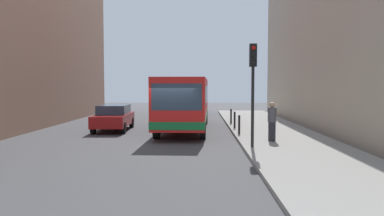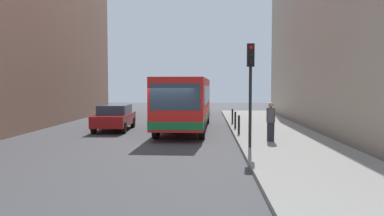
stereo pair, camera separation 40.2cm
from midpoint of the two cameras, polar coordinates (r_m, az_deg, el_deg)
name	(u,v)px [view 2 (the right image)]	position (r m, az deg, el deg)	size (l,w,h in m)	color
ground_plane	(167,142)	(17.96, -3.01, -5.00)	(80.00, 80.00, 0.00)	#424244
sidewalk	(285,141)	(18.25, 14.18, -4.73)	(4.40, 40.00, 0.15)	gray
building_right	(384,13)	(24.13, 27.05, 12.39)	(7.00, 32.00, 13.10)	#B2A38C
bus	(186,100)	(22.65, -0.39, 1.13)	(2.84, 11.09, 3.00)	red
car_beside_bus	(115,117)	(22.78, -10.90, -1.29)	(1.98, 4.46, 1.48)	maroon
car_behind_bus	(198,106)	(34.54, 1.26, 0.34)	(1.93, 4.43, 1.48)	navy
traffic_light	(250,75)	(15.38, 9.41, 4.78)	(0.28, 0.33, 4.10)	black
bollard_near	(239,125)	(19.69, 7.55, -2.46)	(0.11, 0.11, 0.95)	black
bollard_mid	(235,120)	(22.29, 6.94, -1.77)	(0.11, 0.11, 0.95)	black
bollard_far	(232,116)	(24.89, 6.47, -1.23)	(0.11, 0.11, 0.95)	black
pedestrian_near_signal	(271,122)	(17.32, 12.24, -2.01)	(0.38, 0.38, 1.73)	#26262D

